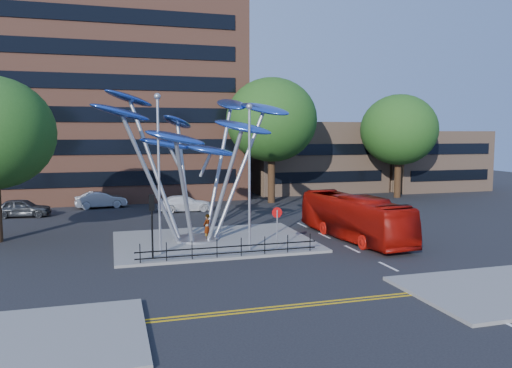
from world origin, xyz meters
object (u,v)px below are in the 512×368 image
object	(u,v)px
parked_car_left	(22,208)
traffic_light_island	(152,213)
tree_far	(399,130)
no_entry_sign_island	(277,221)
tree_right	(272,120)
street_lamp_left	(159,160)
street_lamp_right	(249,163)
parked_car_right	(185,203)
red_bus	(354,217)
parked_car_mid	(101,200)
pedestrian	(207,227)
leaf_sculpture	(193,132)

from	to	relation	value
parked_car_left	traffic_light_island	bearing A→B (deg)	-145.96
tree_far	traffic_light_island	bearing A→B (deg)	-144.16
no_entry_sign_island	tree_right	bearing A→B (deg)	72.88
tree_far	street_lamp_left	world-z (taller)	tree_far
street_lamp_right	no_entry_sign_island	distance (m)	3.64
tree_right	no_entry_sign_island	bearing A→B (deg)	-107.12
street_lamp_left	street_lamp_right	xyz separation A→B (m)	(5.00, -0.50, -0.26)
traffic_light_island	parked_car_right	world-z (taller)	traffic_light_island
red_bus	parked_car_left	distance (m)	26.68
parked_car_mid	street_lamp_right	bearing A→B (deg)	-164.32
parked_car_mid	pedestrian	bearing A→B (deg)	-166.02
parked_car_left	parked_car_mid	distance (m)	6.91
tree_right	street_lamp_left	size ratio (longest dim) A/B	1.38
tree_far	traffic_light_island	world-z (taller)	tree_far
tree_right	street_lamp_left	distance (m)	22.49
no_entry_sign_island	red_bus	distance (m)	6.18
tree_right	red_bus	bearing A→B (deg)	-90.47
street_lamp_right	no_entry_sign_island	bearing A→B (deg)	-17.87
parked_car_left	tree_far	bearing A→B (deg)	-80.02
street_lamp_right	parked_car_mid	xyz separation A→B (m)	(-8.47, 20.00, -4.35)
parked_car_left	red_bus	bearing A→B (deg)	-118.53
no_entry_sign_island	street_lamp_left	bearing A→B (deg)	171.39
parked_car_mid	tree_far	bearing A→B (deg)	-99.19
street_lamp_right	parked_car_right	world-z (taller)	street_lamp_right
tree_right	pedestrian	xyz separation A→B (m)	(-9.39, -15.93, -7.06)
pedestrian	parked_car_right	distance (m)	12.89
tree_far	parked_car_left	size ratio (longest dim) A/B	2.46
tree_far	parked_car_left	bearing A→B (deg)	-176.33
street_lamp_right	parked_car_left	distance (m)	22.56
tree_far	red_bus	size ratio (longest dim) A/B	1.06
no_entry_sign_island	parked_car_right	xyz separation A→B (m)	(-2.95, 16.43, -1.13)
traffic_light_island	parked_car_mid	world-z (taller)	traffic_light_island
tree_right	traffic_light_island	size ratio (longest dim) A/B	3.54
street_lamp_right	traffic_light_island	xyz separation A→B (m)	(-5.50, -0.50, -2.48)
leaf_sculpture	street_lamp_right	xyz separation A→B (m)	(2.57, -3.68, -1.78)
tree_far	parked_car_left	world-z (taller)	tree_far
parked_car_left	parked_car_mid	size ratio (longest dim) A/B	0.98
street_lamp_right	traffic_light_island	size ratio (longest dim) A/B	2.42
traffic_light_island	red_bus	xyz separation A→B (m)	(12.86, 1.95, -1.19)
leaf_sculpture	red_bus	world-z (taller)	leaf_sculpture
pedestrian	street_lamp_left	bearing A→B (deg)	-5.03
street_lamp_left	parked_car_right	bearing A→B (deg)	77.05
red_bus	parked_car_mid	distance (m)	24.39
traffic_light_island	parked_car_right	size ratio (longest dim) A/B	0.72
leaf_sculpture	pedestrian	size ratio (longest dim) A/B	7.70
tree_right	parked_car_mid	bearing A→B (deg)	176.42
parked_car_right	street_lamp_right	bearing A→B (deg)	-178.14
street_lamp_left	parked_car_left	xyz separation A→B (m)	(-9.54, 16.19, -4.61)
traffic_light_island	pedestrian	distance (m)	5.34
pedestrian	no_entry_sign_island	bearing A→B (deg)	88.98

